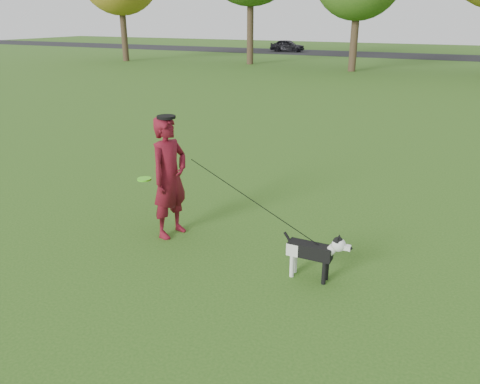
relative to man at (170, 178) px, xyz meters
The scene contains 6 objects.
ground 1.46m from the man, ahead, with size 120.00×120.00×0.00m, color #285116.
road 40.09m from the man, 88.49° to the left, with size 120.00×7.00×0.02m, color black.
man is the anchor object (origin of this frame).
dog 2.66m from the man, ahead, with size 0.97×0.19×0.73m.
car_left 42.06m from the man, 107.69° to the left, with size 1.36×3.38×1.15m, color black.
man_held_items 1.59m from the man, ahead, with size 3.22×0.51×1.51m.
Camera 1 is at (3.05, -5.99, 3.45)m, focal length 35.00 mm.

